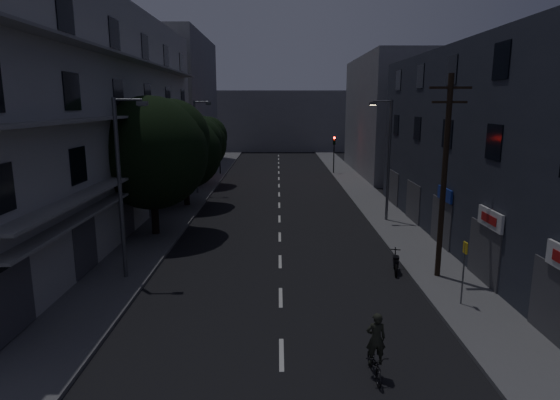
{
  "coord_description": "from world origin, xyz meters",
  "views": [
    {
      "loc": [
        -0.11,
        -11.67,
        7.88
      ],
      "look_at": [
        0.0,
        12.0,
        3.0
      ],
      "focal_mm": 30.0,
      "sensor_mm": 36.0,
      "label": 1
    }
  ],
  "objects_px": {
    "utility_pole": "(444,174)",
    "bus_stop_sign": "(464,262)",
    "motorcycle": "(396,264)",
    "cyclist": "(375,355)"
  },
  "relations": [
    {
      "from": "utility_pole",
      "to": "cyclist",
      "type": "distance_m",
      "value": 9.98
    },
    {
      "from": "motorcycle",
      "to": "cyclist",
      "type": "height_order",
      "value": "cyclist"
    },
    {
      "from": "utility_pole",
      "to": "bus_stop_sign",
      "type": "bearing_deg",
      "value": -91.99
    },
    {
      "from": "utility_pole",
      "to": "bus_stop_sign",
      "type": "height_order",
      "value": "utility_pole"
    },
    {
      "from": "bus_stop_sign",
      "to": "motorcycle",
      "type": "relative_size",
      "value": 1.48
    },
    {
      "from": "utility_pole",
      "to": "motorcycle",
      "type": "relative_size",
      "value": 5.28
    },
    {
      "from": "motorcycle",
      "to": "cyclist",
      "type": "distance_m",
      "value": 9.11
    },
    {
      "from": "bus_stop_sign",
      "to": "cyclist",
      "type": "xyz_separation_m",
      "value": [
        -4.38,
        -4.76,
        -1.21
      ]
    },
    {
      "from": "utility_pole",
      "to": "motorcycle",
      "type": "bearing_deg",
      "value": 154.98
    },
    {
      "from": "motorcycle",
      "to": "cyclist",
      "type": "xyz_separation_m",
      "value": [
        -2.76,
        -8.68,
        0.24
      ]
    }
  ]
}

